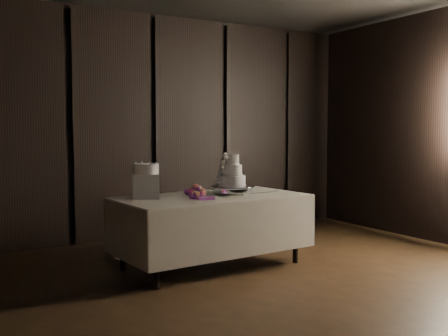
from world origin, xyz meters
TOP-DOWN VIEW (x-y plane):
  - room at (0.00, 0.00)m, footprint 6.08×7.08m
  - display_table at (-0.12, 1.71)m, footprint 2.07×1.19m
  - cake_stand at (0.15, 1.73)m, footprint 0.50×0.50m
  - wedding_cake at (0.12, 1.72)m, footprint 0.33×0.29m
  - bouquet at (-0.37, 1.59)m, footprint 0.32×0.41m
  - box_pedestal at (-0.79, 1.87)m, footprint 0.34×0.34m
  - small_cake at (-0.79, 1.87)m, footprint 0.33×0.33m
  - cake_knife at (0.45, 1.64)m, footprint 0.37×0.03m

SIDE VIEW (x-z plane):
  - display_table at x=-0.12m, z-range 0.04..0.80m
  - cake_knife at x=0.45m, z-range 0.76..0.77m
  - cake_stand at x=0.15m, z-range 0.76..0.85m
  - bouquet at x=-0.37m, z-range 0.73..0.91m
  - box_pedestal at x=-0.79m, z-range 0.76..1.01m
  - wedding_cake at x=0.12m, z-range 0.81..1.16m
  - small_cake at x=-0.79m, z-range 1.01..1.11m
  - room at x=0.00m, z-range -0.04..3.04m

